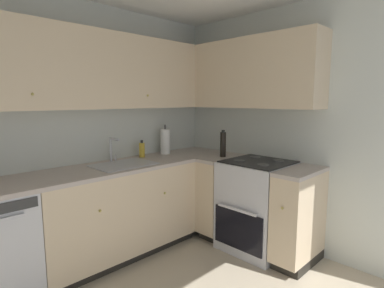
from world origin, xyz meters
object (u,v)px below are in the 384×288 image
object	(u,v)px
soap_bottle	(142,150)
oil_bottle	(223,144)
oven_range	(257,205)
paper_towel_roll	(165,141)

from	to	relation	value
soap_bottle	oil_bottle	world-z (taller)	oil_bottle
oven_range	paper_towel_roll	xyz separation A→B (m)	(-0.35, 1.03, 0.58)
soap_bottle	paper_towel_roll	size ratio (longest dim) A/B	0.53
soap_bottle	oil_bottle	distance (m)	0.88
paper_towel_roll	soap_bottle	bearing A→B (deg)	176.33
soap_bottle	oil_bottle	bearing A→B (deg)	-43.46
oil_bottle	paper_towel_roll	bearing A→B (deg)	119.18
paper_towel_roll	oil_bottle	distance (m)	0.67
oven_range	paper_towel_roll	size ratio (longest dim) A/B	3.03
oven_range	oil_bottle	bearing A→B (deg)	92.45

